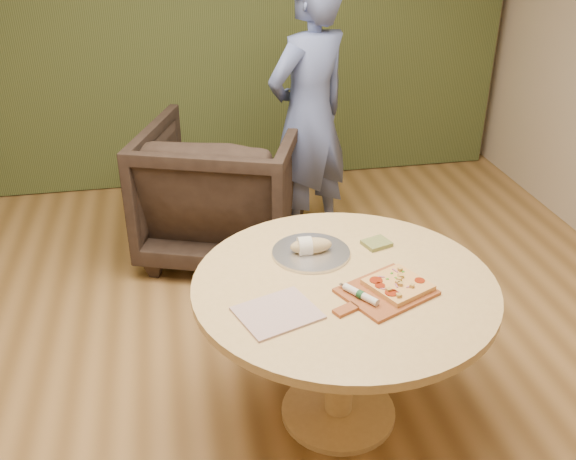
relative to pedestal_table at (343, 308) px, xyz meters
The scene contains 12 objects.
room_shell 0.85m from the pedestal_table, behind, with size 5.04×6.04×2.84m.
curtain 3.05m from the pedestal_table, 96.01° to the left, with size 4.80×0.14×2.78m, color #2F391A.
pedestal_table is the anchor object (origin of this frame).
pizza_paddle 0.24m from the pedestal_table, 42.94° to the right, with size 0.47×0.40×0.01m.
flatbread_pizza 0.28m from the pedestal_table, 28.82° to the right, with size 0.29×0.29×0.04m.
cutlery_roll 0.23m from the pedestal_table, 81.09° to the right, with size 0.13×0.18×0.03m.
newspaper 0.40m from the pedestal_table, 150.64° to the right, with size 0.30×0.25×0.01m, color silver.
serving_tray 0.30m from the pedestal_table, 109.81° to the left, with size 0.36×0.36×0.02m.
bread_roll 0.33m from the pedestal_table, 111.59° to the left, with size 0.19×0.09×0.09m.
green_packet 0.39m from the pedestal_table, 49.82° to the left, with size 0.12×0.10×0.02m, color #525D29.
armchair 1.71m from the pedestal_table, 102.28° to the left, with size 0.97×0.91×1.00m, color black.
person_standing 1.75m from the pedestal_table, 82.60° to the left, with size 0.66×0.44×1.81m, color #4D5D93.
Camera 1 is at (-0.36, -2.24, 2.23)m, focal length 40.00 mm.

